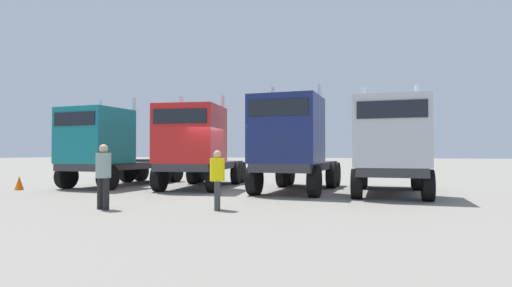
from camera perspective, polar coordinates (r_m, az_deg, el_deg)
name	(u,v)px	position (r m, az deg, el deg)	size (l,w,h in m)	color
ground	(228,193)	(15.65, -4.03, -6.94)	(200.00, 200.00, 0.00)	gray
semi_truck_teal	(107,147)	(19.25, -20.21, -0.48)	(2.71, 6.43, 4.03)	#333338
semi_truck_red	(196,146)	(17.29, -8.40, -0.37)	(3.53, 6.74, 4.04)	#333338
semi_truck_navy	(292,144)	(15.50, 5.06, -0.04)	(2.58, 6.15, 4.20)	#333338
semi_truck_silver	(390,146)	(15.12, 18.41, -0.29)	(2.74, 6.33, 4.01)	#333338
visitor_in_hivis	(217,176)	(10.97, -5.47, -4.52)	(0.53, 0.53, 1.61)	#3A3A3A
visitor_with_camera	(103,172)	(11.75, -20.69, -3.72)	(0.50, 0.50, 1.77)	black
traffic_cone_near	(19,183)	(19.40, -30.37, -4.82)	(0.36, 0.36, 0.57)	#F2590C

